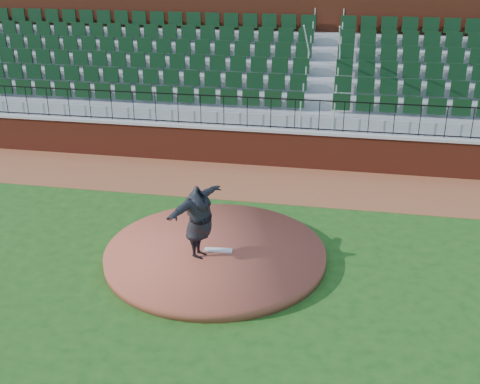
# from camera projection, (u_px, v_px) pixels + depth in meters

# --- Properties ---
(ground) EXTENTS (90.00, 90.00, 0.00)m
(ground) POSITION_uv_depth(u_px,v_px,m) (228.00, 268.00, 14.01)
(ground) COLOR #1D4B15
(ground) RESTS_ON ground
(warning_track) EXTENTS (34.00, 3.20, 0.01)m
(warning_track) POSITION_uv_depth(u_px,v_px,m) (263.00, 182.00, 18.89)
(warning_track) COLOR brown
(warning_track) RESTS_ON ground
(field_wall) EXTENTS (34.00, 0.35, 1.20)m
(field_wall) POSITION_uv_depth(u_px,v_px,m) (270.00, 148.00, 20.10)
(field_wall) COLOR maroon
(field_wall) RESTS_ON ground
(wall_cap) EXTENTS (34.00, 0.45, 0.10)m
(wall_cap) POSITION_uv_depth(u_px,v_px,m) (271.00, 129.00, 19.84)
(wall_cap) COLOR #B7B7B7
(wall_cap) RESTS_ON field_wall
(wall_railing) EXTENTS (34.00, 0.05, 1.00)m
(wall_railing) POSITION_uv_depth(u_px,v_px,m) (271.00, 113.00, 19.63)
(wall_railing) COLOR black
(wall_railing) RESTS_ON wall_cap
(seating_stands) EXTENTS (34.00, 5.10, 4.60)m
(seating_stands) POSITION_uv_depth(u_px,v_px,m) (281.00, 80.00, 21.89)
(seating_stands) COLOR gray
(seating_stands) RESTS_ON ground
(concourse_wall) EXTENTS (34.00, 0.50, 5.50)m
(concourse_wall) POSITION_uv_depth(u_px,v_px,m) (290.00, 54.00, 24.25)
(concourse_wall) COLOR maroon
(concourse_wall) RESTS_ON ground
(pitchers_mound) EXTENTS (5.28, 5.28, 0.25)m
(pitchers_mound) POSITION_uv_depth(u_px,v_px,m) (215.00, 254.00, 14.36)
(pitchers_mound) COLOR brown
(pitchers_mound) RESTS_ON ground
(pitching_rubber) EXTENTS (0.68, 0.22, 0.04)m
(pitching_rubber) POSITION_uv_depth(u_px,v_px,m) (218.00, 250.00, 14.23)
(pitching_rubber) COLOR white
(pitching_rubber) RESTS_ON pitchers_mound
(pitcher) EXTENTS (1.21, 2.26, 1.77)m
(pitcher) POSITION_uv_depth(u_px,v_px,m) (199.00, 222.00, 13.66)
(pitcher) COLOR black
(pitcher) RESTS_ON pitchers_mound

